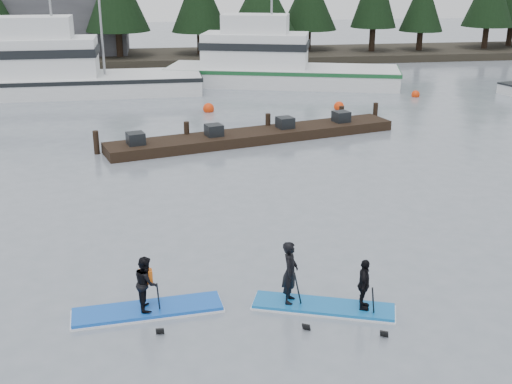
{
  "coord_description": "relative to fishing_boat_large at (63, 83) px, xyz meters",
  "views": [
    {
      "loc": [
        -2.81,
        -12.03,
        7.62
      ],
      "look_at": [
        0.0,
        6.0,
        1.1
      ],
      "focal_mm": 45.0,
      "sensor_mm": 36.0,
      "label": 1
    }
  ],
  "objects": [
    {
      "name": "ground",
      "position": [
        8.46,
        -28.63,
        -0.68
      ],
      "size": [
        160.0,
        160.0,
        0.0
      ],
      "primitive_type": "plane",
      "color": "slate",
      "rests_on": "ground"
    },
    {
      "name": "far_shore",
      "position": [
        8.46,
        13.37,
        -0.38
      ],
      "size": [
        70.0,
        8.0,
        0.6
      ],
      "primitive_type": "cube",
      "color": "#2D281E",
      "rests_on": "ground"
    },
    {
      "name": "treeline",
      "position": [
        8.46,
        13.37,
        -0.68
      ],
      "size": [
        60.0,
        4.0,
        8.0
      ],
      "primitive_type": null,
      "color": "black",
      "rests_on": "ground"
    },
    {
      "name": "waterfront_building",
      "position": [
        -5.54,
        15.37,
        1.82
      ],
      "size": [
        18.0,
        6.0,
        5.0
      ],
      "primitive_type": "cube",
      "color": "#4C4C51",
      "rests_on": "ground"
    },
    {
      "name": "fishing_boat_large",
      "position": [
        0.0,
        0.0,
        0.0
      ],
      "size": [
        15.76,
        4.47,
        9.09
      ],
      "rotation": [
        0.0,
        0.0,
        0.01
      ],
      "color": "white",
      "rests_on": "ground"
    },
    {
      "name": "fishing_boat_medium",
      "position": [
        13.51,
        1.27,
        -0.04
      ],
      "size": [
        15.68,
        8.4,
        8.89
      ],
      "rotation": [
        0.0,
        0.0,
        -0.29
      ],
      "color": "white",
      "rests_on": "ground"
    },
    {
      "name": "floating_dock",
      "position": [
        9.98,
        -12.72,
        -0.45
      ],
      "size": [
        13.58,
        5.32,
        0.45
      ],
      "primitive_type": "cube",
      "rotation": [
        0.0,
        0.0,
        0.27
      ],
      "color": "black",
      "rests_on": "ground"
    },
    {
      "name": "buoy_d",
      "position": [
        15.57,
        -6.81,
        -0.68
      ],
      "size": [
        0.56,
        0.56,
        0.56
      ],
      "primitive_type": "sphere",
      "color": "red",
      "rests_on": "ground"
    },
    {
      "name": "buoy_b",
      "position": [
        8.39,
        -6.32,
        -0.68
      ],
      "size": [
        0.61,
        0.61,
        0.61
      ],
      "primitive_type": "sphere",
      "color": "red",
      "rests_on": "ground"
    },
    {
      "name": "buoy_c",
      "position": [
        21.12,
        -4.13,
        -0.68
      ],
      "size": [
        0.5,
        0.5,
        0.5
      ],
      "primitive_type": "sphere",
      "color": "red",
      "rests_on": "ground"
    },
    {
      "name": "paddleboard_solo",
      "position": [
        5.19,
        -27.4,
        -0.23
      ],
      "size": [
        3.47,
        1.21,
        1.85
      ],
      "rotation": [
        0.0,
        0.0,
        0.09
      ],
      "color": "blue",
      "rests_on": "ground"
    },
    {
      "name": "paddleboard_duo",
      "position": [
        9.23,
        -27.86,
        -0.12
      ],
      "size": [
        3.33,
        1.92,
        2.11
      ],
      "rotation": [
        0.0,
        0.0,
        -0.35
      ],
      "color": "#1367B3",
      "rests_on": "ground"
    }
  ]
}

